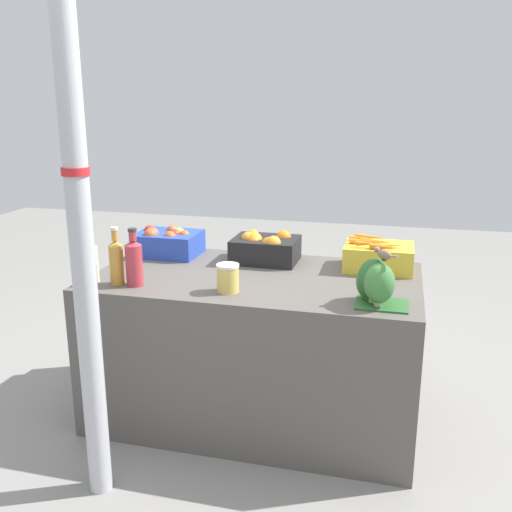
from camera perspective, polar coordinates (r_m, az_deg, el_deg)
ground_plane at (r=3.15m, az=0.00°, el=-15.27°), size 10.00×10.00×0.00m
market_table at (r=2.98m, az=0.00°, el=-8.95°), size 1.61×0.89×0.76m
support_pole at (r=2.23m, az=-17.35°, el=5.08°), size 0.10×0.10×2.46m
apple_crate at (r=3.25m, az=-8.81°, el=1.40°), size 0.35×0.28×0.16m
orange_crate at (r=3.07m, az=0.92°, el=0.83°), size 0.35×0.28×0.17m
carrot_crate at (r=3.00m, az=12.14°, el=0.00°), size 0.35×0.28×0.16m
broccoli_pile at (r=2.46m, az=11.80°, el=-2.55°), size 0.23×0.20×0.20m
juice_bottle_cloudy at (r=2.82m, az=-16.12°, el=-0.38°), size 0.06×0.06×0.27m
juice_bottle_amber at (r=2.76m, az=-13.80°, el=-0.45°), size 0.07×0.07×0.28m
juice_bottle_ruby at (r=2.72m, az=-12.10°, el=-0.55°), size 0.08×0.08×0.28m
pickle_jar at (r=2.59m, az=-2.83°, el=-2.21°), size 0.10×0.10×0.13m
sparrow_bird at (r=2.42m, az=12.64°, el=0.19°), size 0.11×0.10×0.05m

